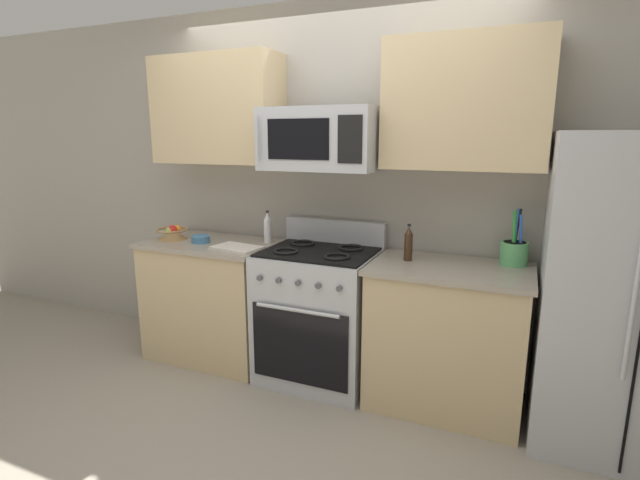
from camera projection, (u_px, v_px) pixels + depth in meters
name	position (u px, v px, depth m)	size (l,w,h in m)	color
ground_plane	(272.00, 429.00, 2.77)	(16.00, 16.00, 0.00)	gray
wall_back	(340.00, 190.00, 3.46)	(8.00, 0.10, 2.60)	#9E998E
counter_left	(214.00, 299.00, 3.63)	(0.99, 0.63, 0.91)	tan
range_oven	(319.00, 314.00, 3.29)	(0.76, 0.67, 1.09)	#B2B5BA
counter_right	(446.00, 336.00, 2.95)	(0.96, 0.63, 0.91)	tan
refrigerator	(628.00, 296.00, 2.50)	(0.85, 0.74, 1.71)	#B2B5BA
microwave	(321.00, 139.00, 3.06)	(0.76, 0.44, 0.40)	#B2B5BA
upper_cabinets_left	(217.00, 110.00, 3.48)	(0.98, 0.34, 0.77)	tan
upper_cabinets_right	(465.00, 104.00, 2.80)	(0.95, 0.34, 0.77)	tan
utensil_crock	(514.00, 252.00, 2.88)	(0.16, 0.16, 0.35)	#59AD66
fruit_basket	(173.00, 233.00, 3.61)	(0.23, 0.23, 0.11)	#9E7A4C
cutting_board	(237.00, 248.00, 3.31)	(0.34, 0.22, 0.02)	silver
bottle_soy	(408.00, 244.00, 2.98)	(0.05, 0.05, 0.23)	#382314
bottle_vinegar	(268.00, 228.00, 3.48)	(0.06, 0.06, 0.24)	silver
prep_bowl	(201.00, 239.00, 3.50)	(0.14, 0.14, 0.05)	teal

